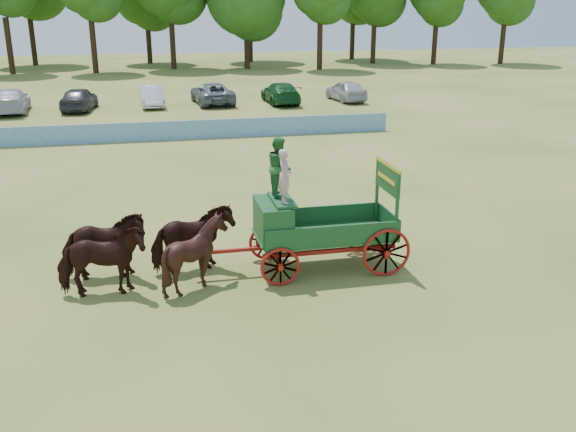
# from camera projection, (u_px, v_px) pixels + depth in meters

# --- Properties ---
(ground) EXTENTS (160.00, 160.00, 0.00)m
(ground) POSITION_uv_depth(u_px,v_px,m) (217.00, 263.00, 18.78)
(ground) COLOR #A6904B
(ground) RESTS_ON ground
(horse_lead_left) EXTENTS (2.28, 1.05, 1.92)m
(horse_lead_left) POSITION_uv_depth(u_px,v_px,m) (102.00, 261.00, 16.43)
(horse_lead_left) COLOR black
(horse_lead_left) RESTS_ON ground
(horse_lead_right) EXTENTS (2.28, 1.04, 1.92)m
(horse_lead_right) POSITION_uv_depth(u_px,v_px,m) (104.00, 246.00, 17.45)
(horse_lead_right) COLOR black
(horse_lead_right) RESTS_ON ground
(horse_wheel_left) EXTENTS (1.92, 1.75, 1.92)m
(horse_wheel_left) POSITION_uv_depth(u_px,v_px,m) (196.00, 254.00, 16.92)
(horse_wheel_left) COLOR black
(horse_wheel_left) RESTS_ON ground
(horse_wheel_right) EXTENTS (2.45, 1.53, 1.92)m
(horse_wheel_right) POSITION_uv_depth(u_px,v_px,m) (192.00, 240.00, 17.94)
(horse_wheel_right) COLOR black
(horse_wheel_right) RESTS_ON ground
(farm_dray) EXTENTS (6.00, 2.00, 3.79)m
(farm_dray) POSITION_uv_depth(u_px,v_px,m) (299.00, 214.00, 17.84)
(farm_dray) COLOR #A91210
(farm_dray) RESTS_ON ground
(sponsor_banner) EXTENTS (26.00, 0.08, 1.05)m
(sponsor_banner) POSITION_uv_depth(u_px,v_px,m) (161.00, 131.00, 35.06)
(sponsor_banner) COLOR #1C5B9B
(sponsor_banner) RESTS_ON ground
(parked_cars) EXTENTS (41.46, 7.01, 1.65)m
(parked_cars) POSITION_uv_depth(u_px,v_px,m) (98.00, 98.00, 45.15)
(parked_cars) COLOR silver
(parked_cars) RESTS_ON ground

